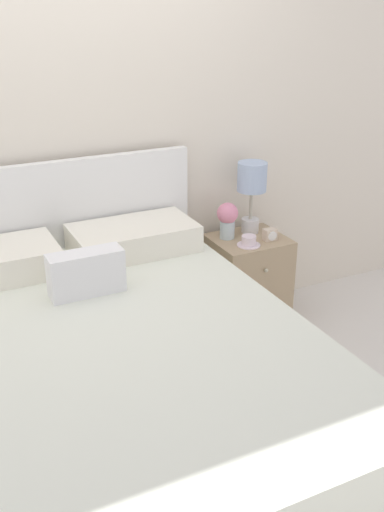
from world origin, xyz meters
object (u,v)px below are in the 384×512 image
object	(u,v)px
alarm_clock	(270,235)
nightstand	(247,282)
table_lamp	(252,185)
bed	(117,390)
flower_vase	(228,218)
teacup	(249,241)

from	to	relation	value
alarm_clock	nightstand	bearing A→B (deg)	140.53
nightstand	table_lamp	distance (m)	0.59
nightstand	table_lamp	bearing A→B (deg)	56.42
bed	flower_vase	distance (m)	1.33
bed	alarm_clock	distance (m)	1.39
nightstand	table_lamp	world-z (taller)	table_lamp
flower_vase	nightstand	bearing A→B (deg)	-30.22
bed	alarm_clock	bearing A→B (deg)	29.67
table_lamp	teacup	world-z (taller)	table_lamp
nightstand	flower_vase	world-z (taller)	flower_vase
nightstand	flower_vase	size ratio (longest dim) A/B	2.65
nightstand	flower_vase	bearing A→B (deg)	149.78
bed	teacup	xyz separation A→B (m)	(1.04, 0.66, 0.25)
teacup	alarm_clock	size ratio (longest dim) A/B	1.81
teacup	alarm_clock	distance (m)	0.15
teacup	alarm_clock	world-z (taller)	alarm_clock
bed	flower_vase	xyz separation A→B (m)	(0.99, 0.82, 0.35)
table_lamp	flower_vase	world-z (taller)	table_lamp
bed	flower_vase	world-z (taller)	bed
nightstand	alarm_clock	bearing A→B (deg)	-39.47
nightstand	teacup	bearing A→B (deg)	-122.55
nightstand	teacup	xyz separation A→B (m)	(-0.06, -0.09, 0.31)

